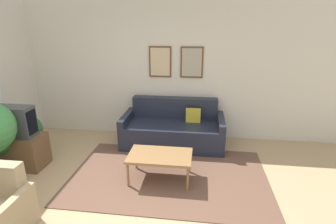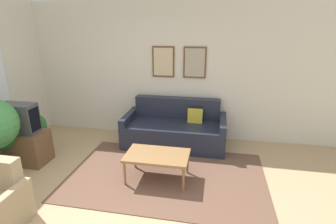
# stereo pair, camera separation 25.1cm
# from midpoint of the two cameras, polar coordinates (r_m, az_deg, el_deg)

# --- Properties ---
(ground_plane) EXTENTS (16.00, 16.00, 0.00)m
(ground_plane) POSITION_cam_midpoint_polar(r_m,az_deg,el_deg) (3.48, -11.18, -22.25)
(ground_plane) COLOR tan
(area_rug) EXTENTS (3.02, 1.92, 0.01)m
(area_rug) POSITION_cam_midpoint_polar(r_m,az_deg,el_deg) (4.22, 1.44, -13.67)
(area_rug) COLOR brown
(area_rug) RESTS_ON ground_plane
(wall_back) EXTENTS (8.00, 0.09, 2.70)m
(wall_back) POSITION_cam_midpoint_polar(r_m,az_deg,el_deg) (5.35, -1.12, 8.89)
(wall_back) COLOR beige
(wall_back) RESTS_ON ground_plane
(couch) EXTENTS (1.93, 0.90, 0.86)m
(couch) POSITION_cam_midpoint_polar(r_m,az_deg,el_deg) (5.12, 2.93, -3.85)
(couch) COLOR #1E2333
(couch) RESTS_ON ground_plane
(coffee_table) EXTENTS (0.94, 0.57, 0.42)m
(coffee_table) POSITION_cam_midpoint_polar(r_m,az_deg,el_deg) (3.95, -0.53, -9.70)
(coffee_table) COLOR olive
(coffee_table) RESTS_ON ground_plane
(tv_stand) EXTENTS (0.80, 0.46, 0.55)m
(tv_stand) POSITION_cam_midpoint_polar(r_m,az_deg,el_deg) (5.05, -27.59, -6.78)
(tv_stand) COLOR brown
(tv_stand) RESTS_ON ground_plane
(tv) EXTENTS (0.60, 0.28, 0.49)m
(tv) POSITION_cam_midpoint_polar(r_m,az_deg,el_deg) (4.87, -28.48, -1.20)
(tv) COLOR #424247
(tv) RESTS_ON tv_stand
(potted_plant_by_window) EXTENTS (0.49, 0.49, 0.75)m
(potted_plant_by_window) POSITION_cam_midpoint_polar(r_m,az_deg,el_deg) (5.29, -26.24, -3.04)
(potted_plant_by_window) COLOR beige
(potted_plant_by_window) RESTS_ON ground_plane
(potted_plant_small) EXTENTS (0.63, 0.63, 0.91)m
(potted_plant_small) POSITION_cam_midpoint_polar(r_m,az_deg,el_deg) (4.99, -31.10, -3.96)
(potted_plant_small) COLOR beige
(potted_plant_small) RESTS_ON ground_plane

